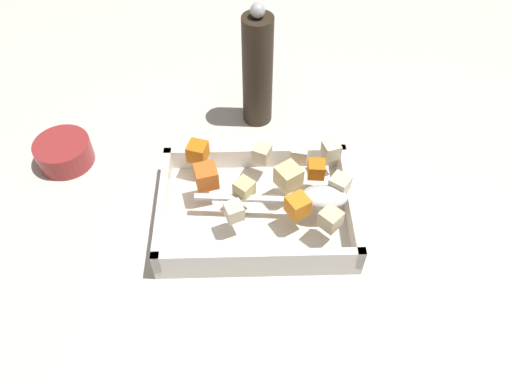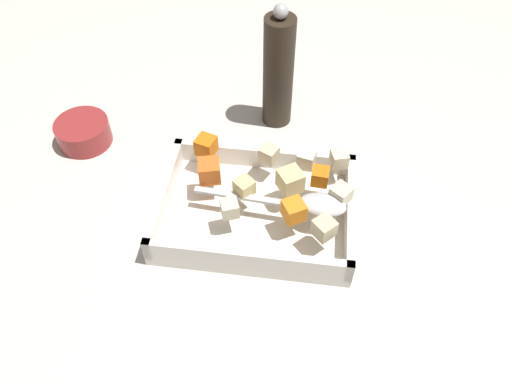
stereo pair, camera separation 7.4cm
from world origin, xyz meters
name	(u,v)px [view 1 (the left image)]	position (x,y,z in m)	size (l,w,h in m)	color
ground_plane	(248,224)	(0.00, 0.00, 0.00)	(4.00, 4.00, 0.00)	beige
baking_dish	(256,211)	(0.01, 0.01, 0.02)	(0.30, 0.21, 0.05)	white
carrot_chunk_back_center	(297,206)	(0.07, -0.02, 0.07)	(0.03, 0.03, 0.03)	orange
carrot_chunk_mid_left	(206,176)	(-0.06, 0.04, 0.07)	(0.03, 0.03, 0.03)	orange
carrot_chunk_under_handle	(197,152)	(-0.08, 0.09, 0.07)	(0.03, 0.03, 0.03)	orange
carrot_chunk_corner_se	(316,169)	(0.11, 0.05, 0.07)	(0.03, 0.03, 0.03)	orange
potato_chunk_near_spoon	(261,153)	(0.02, 0.09, 0.07)	(0.03, 0.03, 0.03)	beige
potato_chunk_corner_nw	(288,177)	(0.06, 0.03, 0.07)	(0.03, 0.03, 0.03)	#E0CC89
potato_chunk_front_center	(244,188)	(-0.01, 0.02, 0.07)	(0.03, 0.03, 0.03)	#E0CC89
potato_chunk_rim_edge	(233,211)	(-0.02, -0.03, 0.07)	(0.02, 0.02, 0.02)	beige
potato_chunk_corner_ne	(331,150)	(0.13, 0.09, 0.07)	(0.03, 0.03, 0.03)	beige
potato_chunk_mid_right	(330,219)	(0.12, -0.04, 0.07)	(0.03, 0.03, 0.03)	beige
parsnip_chunk_far_left	(299,154)	(0.08, 0.09, 0.07)	(0.03, 0.03, 0.03)	silver
parsnip_chunk_far_right	(339,184)	(0.14, 0.02, 0.07)	(0.03, 0.03, 0.03)	beige
serving_spoon	(314,198)	(0.10, 0.00, 0.06)	(0.23, 0.05, 0.02)	silver
pepper_mill	(257,71)	(0.02, 0.25, 0.11)	(0.05, 0.05, 0.23)	#2D2319
small_prep_bowl	(64,152)	(-0.31, 0.14, 0.02)	(0.09, 0.09, 0.04)	maroon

